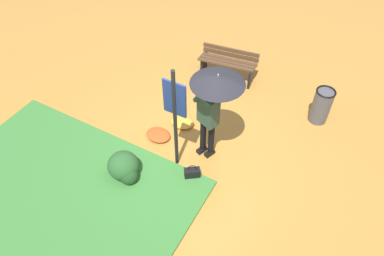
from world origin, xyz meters
TOP-DOWN VIEW (x-y plane):
  - ground_plane at (0.00, 0.00)m, footprint 18.00×18.00m
  - grass_verge at (-1.75, -2.52)m, footprint 4.80×4.00m
  - person_with_umbrella at (0.19, 0.08)m, footprint 0.96×0.96m
  - info_sign_post at (-0.27, -0.45)m, footprint 0.44×0.07m
  - handbag at (0.17, -0.64)m, footprint 0.33×0.29m
  - park_bench at (-0.58, 2.53)m, footprint 1.40×0.56m
  - trash_bin at (1.85, 2.10)m, footprint 0.42×0.42m
  - shrub_cluster at (-0.98, -1.22)m, footprint 0.66×0.60m
  - leaf_pile_near_person at (-0.97, -0.06)m, footprint 0.54×0.43m
  - leaf_pile_by_bench at (-0.72, 0.52)m, footprint 0.53×0.42m

SIDE VIEW (x-z plane):
  - ground_plane at x=0.00m, z-range 0.00..0.00m
  - grass_verge at x=-1.75m, z-range 0.00..0.05m
  - leaf_pile_by_bench at x=-0.72m, z-range 0.00..0.12m
  - leaf_pile_near_person at x=-0.97m, z-range 0.00..0.12m
  - handbag at x=0.17m, z-range -0.06..0.31m
  - shrub_cluster at x=-0.98m, z-range -0.02..0.52m
  - park_bench at x=-0.58m, z-range 0.03..0.78m
  - trash_bin at x=1.85m, z-range 0.00..0.84m
  - info_sign_post at x=-0.27m, z-range 0.29..2.59m
  - person_with_umbrella at x=0.19m, z-range 0.53..2.57m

